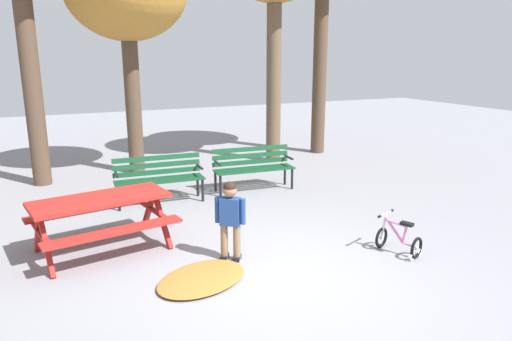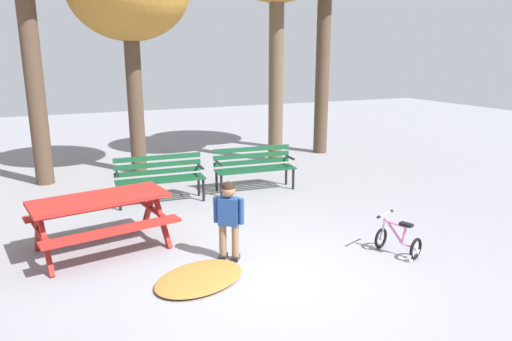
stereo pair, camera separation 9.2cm
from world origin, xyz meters
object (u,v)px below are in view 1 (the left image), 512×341
Objects in this scene: picnic_table at (101,210)px; kids_bicycle at (399,239)px; park_bench_far_left at (159,175)px; park_bench_left at (253,165)px; child_standing at (230,214)px.

picnic_table is 3.19× the size of kids_bicycle.
park_bench_left is (1.90, 0.03, 0.00)m from park_bench_far_left.
child_standing reaches higher than kids_bicycle.
park_bench_far_left is at bearing 56.22° from picnic_table.
picnic_table is 1.24× the size of park_bench_far_left.
child_standing is at bearing -34.60° from picnic_table.
picnic_table is 1.86× the size of child_standing.
child_standing is (-1.64, -2.90, 0.13)m from park_bench_left.
picnic_table is 4.11m from kids_bicycle.
child_standing reaches higher than park_bench_left.
park_bench_far_left is (1.23, 1.84, -0.08)m from picnic_table.
park_bench_left is 2.58× the size of kids_bicycle.
park_bench_left is at bearing 98.37° from kids_bicycle.
park_bench_far_left and park_bench_left have the same top height.
picnic_table is at bearing 153.86° from kids_bicycle.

